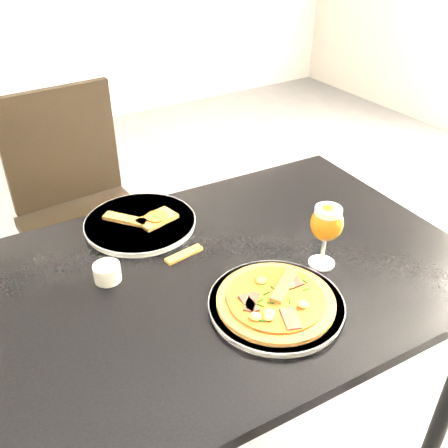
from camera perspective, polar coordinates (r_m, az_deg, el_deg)
ground at (r=1.89m, az=9.59°, el=-19.94°), size 6.00×6.00×0.00m
dining_table at (r=1.26m, az=-0.09°, el=-8.50°), size 1.24×0.86×0.75m
chair_far at (r=1.93m, az=-15.84°, el=1.53°), size 0.46×0.46×0.95m
plate_main at (r=1.10m, az=5.96°, el=-9.13°), size 0.38×0.38×0.02m
pizza at (r=1.09m, az=5.94°, el=-8.58°), size 0.26×0.26×0.03m
plate_second at (r=1.38m, az=-9.55°, el=0.11°), size 0.34×0.34×0.02m
crust_scraps at (r=1.37m, az=-8.86°, el=0.61°), size 0.18×0.14×0.01m
loose_crust at (r=1.25m, az=-4.59°, el=-3.47°), size 0.11×0.04×0.01m
sauce_cup at (r=1.19m, az=-13.21°, el=-5.34°), size 0.06×0.06×0.04m
beer_glass at (r=1.18m, az=11.67°, el=0.05°), size 0.08×0.08×0.16m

